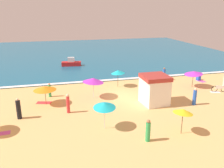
{
  "coord_description": "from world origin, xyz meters",
  "views": [
    {
      "loc": [
        -7.15,
        -23.3,
        9.18
      ],
      "look_at": [
        -0.74,
        2.27,
        0.8
      ],
      "focal_mm": 37.85,
      "sensor_mm": 36.0,
      "label": 1
    }
  ],
  "objects_px": {
    "beach_umbrella_6": "(104,105)",
    "parked_bicycle": "(219,89)",
    "beach_umbrella_3": "(118,72)",
    "beach_umbrella_4": "(93,80)",
    "beachgoer_6": "(164,74)",
    "beachgoer_5": "(19,109)",
    "beach_umbrella_2": "(45,88)",
    "beachgoer_7": "(50,90)",
    "beach_umbrella_5": "(183,111)",
    "small_boat_0": "(71,63)",
    "beach_umbrella_1": "(194,73)",
    "beachgoer_1": "(198,78)",
    "beachgoer_2": "(148,131)",
    "lifeguard_cabana": "(155,89)",
    "beachgoer_0": "(195,97)",
    "beachgoer_4": "(68,104)"
  },
  "relations": [
    {
      "from": "beach_umbrella_3",
      "to": "beach_umbrella_6",
      "type": "relative_size",
      "value": 0.92
    },
    {
      "from": "beach_umbrella_3",
      "to": "beachgoer_2",
      "type": "relative_size",
      "value": 1.25
    },
    {
      "from": "beach_umbrella_2",
      "to": "beach_umbrella_5",
      "type": "relative_size",
      "value": 1.24
    },
    {
      "from": "lifeguard_cabana",
      "to": "beach_umbrella_6",
      "type": "relative_size",
      "value": 1.28
    },
    {
      "from": "beachgoer_6",
      "to": "small_boat_0",
      "type": "distance_m",
      "value": 16.03
    },
    {
      "from": "beachgoer_0",
      "to": "beachgoer_1",
      "type": "bearing_deg",
      "value": 54.1
    },
    {
      "from": "beach_umbrella_5",
      "to": "beachgoer_1",
      "type": "xyz_separation_m",
      "value": [
        9.64,
        12.38,
        -1.51
      ]
    },
    {
      "from": "beach_umbrella_2",
      "to": "parked_bicycle",
      "type": "bearing_deg",
      "value": -2.81
    },
    {
      "from": "beach_umbrella_5",
      "to": "beach_umbrella_6",
      "type": "relative_size",
      "value": 0.91
    },
    {
      "from": "beach_umbrella_3",
      "to": "beachgoer_1",
      "type": "xyz_separation_m",
      "value": [
        11.31,
        -0.0,
        -1.53
      ]
    },
    {
      "from": "beach_umbrella_2",
      "to": "lifeguard_cabana",
      "type": "bearing_deg",
      "value": -12.87
    },
    {
      "from": "beachgoer_1",
      "to": "beachgoer_2",
      "type": "xyz_separation_m",
      "value": [
        -12.58,
        -12.79,
        0.46
      ]
    },
    {
      "from": "beach_umbrella_4",
      "to": "beachgoer_6",
      "type": "xyz_separation_m",
      "value": [
        10.3,
        4.15,
        -1.16
      ]
    },
    {
      "from": "beachgoer_2",
      "to": "beachgoer_7",
      "type": "xyz_separation_m",
      "value": [
        -6.9,
        11.15,
        -0.06
      ]
    },
    {
      "from": "beachgoer_1",
      "to": "beachgoer_5",
      "type": "height_order",
      "value": "beachgoer_5"
    },
    {
      "from": "beach_umbrella_3",
      "to": "beach_umbrella_4",
      "type": "distance_m",
      "value": 4.69
    },
    {
      "from": "beachgoer_0",
      "to": "beachgoer_4",
      "type": "height_order",
      "value": "beachgoer_4"
    },
    {
      "from": "beach_umbrella_6",
      "to": "beachgoer_1",
      "type": "relative_size",
      "value": 2.71
    },
    {
      "from": "beach_umbrella_6",
      "to": "beachgoer_0",
      "type": "bearing_deg",
      "value": 15.11
    },
    {
      "from": "beach_umbrella_6",
      "to": "beachgoer_7",
      "type": "distance_m",
      "value": 9.62
    },
    {
      "from": "beachgoer_1",
      "to": "beach_umbrella_5",
      "type": "bearing_deg",
      "value": -127.9
    },
    {
      "from": "beach_umbrella_3",
      "to": "beachgoer_2",
      "type": "distance_m",
      "value": 12.9
    },
    {
      "from": "beach_umbrella_3",
      "to": "beachgoer_5",
      "type": "height_order",
      "value": "beach_umbrella_3"
    },
    {
      "from": "beach_umbrella_6",
      "to": "small_boat_0",
      "type": "xyz_separation_m",
      "value": [
        -0.79,
        22.52,
        -1.45
      ]
    },
    {
      "from": "beach_umbrella_1",
      "to": "parked_bicycle",
      "type": "relative_size",
      "value": 1.37
    },
    {
      "from": "beach_umbrella_2",
      "to": "beach_umbrella_4",
      "type": "height_order",
      "value": "beach_umbrella_4"
    },
    {
      "from": "beach_umbrella_4",
      "to": "beachgoer_4",
      "type": "xyz_separation_m",
      "value": [
        -2.94,
        -3.34,
        -1.08
      ]
    },
    {
      "from": "beach_umbrella_3",
      "to": "beach_umbrella_4",
      "type": "xyz_separation_m",
      "value": [
        -3.57,
        -3.05,
        0.09
      ]
    },
    {
      "from": "beach_umbrella_6",
      "to": "parked_bicycle",
      "type": "height_order",
      "value": "beach_umbrella_6"
    },
    {
      "from": "beach_umbrella_6",
      "to": "beachgoer_2",
      "type": "distance_m",
      "value": 3.91
    },
    {
      "from": "beach_umbrella_5",
      "to": "beachgoer_0",
      "type": "distance_m",
      "value": 6.5
    },
    {
      "from": "lifeguard_cabana",
      "to": "beach_umbrella_4",
      "type": "distance_m",
      "value": 6.5
    },
    {
      "from": "parked_bicycle",
      "to": "beachgoer_2",
      "type": "bearing_deg",
      "value": -146.58
    },
    {
      "from": "beach_umbrella_3",
      "to": "beach_umbrella_6",
      "type": "height_order",
      "value": "beach_umbrella_6"
    },
    {
      "from": "beach_umbrella_1",
      "to": "beachgoer_5",
      "type": "distance_m",
      "value": 20.08
    },
    {
      "from": "lifeguard_cabana",
      "to": "small_boat_0",
      "type": "bearing_deg",
      "value": 110.05
    },
    {
      "from": "beach_umbrella_4",
      "to": "beachgoer_5",
      "type": "distance_m",
      "value": 8.1
    },
    {
      "from": "beach_umbrella_6",
      "to": "beachgoer_6",
      "type": "distance_m",
      "value": 15.53
    },
    {
      "from": "beachgoer_7",
      "to": "beach_umbrella_5",
      "type": "bearing_deg",
      "value": -47.5
    },
    {
      "from": "beach_umbrella_6",
      "to": "beachgoer_1",
      "type": "distance_m",
      "value": 18.37
    },
    {
      "from": "beachgoer_4",
      "to": "beachgoer_7",
      "type": "xyz_separation_m",
      "value": [
        -1.66,
        4.75,
        -0.14
      ]
    },
    {
      "from": "small_boat_0",
      "to": "beach_umbrella_1",
      "type": "bearing_deg",
      "value": -47.52
    },
    {
      "from": "lifeguard_cabana",
      "to": "beachgoer_4",
      "type": "distance_m",
      "value": 8.63
    },
    {
      "from": "beach_umbrella_2",
      "to": "beach_umbrella_4",
      "type": "bearing_deg",
      "value": 8.34
    },
    {
      "from": "beach_umbrella_1",
      "to": "beachgoer_4",
      "type": "distance_m",
      "value": 15.89
    },
    {
      "from": "beachgoer_6",
      "to": "beach_umbrella_2",
      "type": "bearing_deg",
      "value": -162.31
    },
    {
      "from": "beachgoer_2",
      "to": "beach_umbrella_6",
      "type": "bearing_deg",
      "value": 134.98
    },
    {
      "from": "beachgoer_5",
      "to": "small_boat_0",
      "type": "xyz_separation_m",
      "value": [
        6.09,
        18.94,
        -0.3
      ]
    },
    {
      "from": "lifeguard_cabana",
      "to": "beachgoer_7",
      "type": "xyz_separation_m",
      "value": [
        -10.27,
        4.58,
        -0.76
      ]
    },
    {
      "from": "beachgoer_7",
      "to": "small_boat_0",
      "type": "relative_size",
      "value": 0.48
    }
  ]
}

